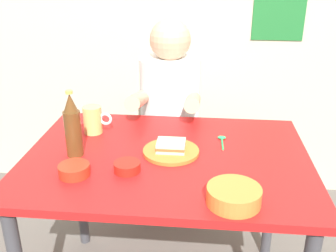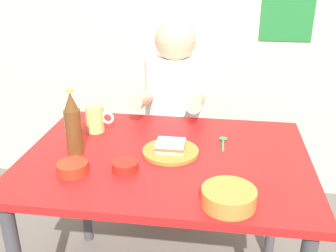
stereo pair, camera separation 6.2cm
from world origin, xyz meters
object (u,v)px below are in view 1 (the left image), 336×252
stool (170,164)px  beer_mug (93,120)px  person_seated (170,97)px  sandwich (171,146)px  dining_table (167,175)px  plate_orange (171,151)px  beer_bottle (73,127)px  soup_bowl_orange (234,195)px

stool → beer_mug: 0.70m
person_seated → sandwich: person_seated is taller
stool → person_seated: (-0.00, -0.01, 0.42)m
dining_table → plate_orange: size_ratio=5.00×
person_seated → beer_bottle: (-0.31, -0.65, 0.09)m
dining_table → person_seated: size_ratio=1.53×
plate_orange → sandwich: bearing=45.0°
stool → plate_orange: (0.06, -0.61, 0.40)m
sandwich → beer_bottle: bearing=-172.1°
dining_table → soup_bowl_orange: soup_bowl_orange is taller
person_seated → beer_mug: size_ratio=5.71×
stool → sandwich: sandwich is taller
beer_mug → soup_bowl_orange: 0.75m
stool → dining_table: bearing=-85.8°
person_seated → sandwich: (0.06, -0.60, 0.01)m
dining_table → beer_mug: bearing=152.1°
person_seated → plate_orange: (0.06, -0.60, -0.02)m
stool → beer_bottle: 0.89m
stool → soup_bowl_orange: (0.28, -0.93, 0.42)m
dining_table → beer_bottle: beer_bottle is taller
stool → beer_bottle: (-0.31, -0.67, 0.51)m
stool → beer_mug: size_ratio=3.57×
stool → person_seated: size_ratio=0.63×
plate_orange → beer_bottle: beer_bottle is taller
sandwich → soup_bowl_orange: 0.39m
dining_table → plate_orange: 0.10m
beer_bottle → stool: bearing=65.2°
plate_orange → stool: bearing=95.7°
plate_orange → beer_mug: beer_mug is taller
dining_table → stool: (-0.05, 0.63, -0.30)m
plate_orange → sandwich: (0.00, 0.00, 0.02)m
dining_table → sandwich: size_ratio=10.00×
beer_mug → beer_bottle: size_ratio=0.48×
beer_mug → person_seated: bearing=56.4°
stool → beer_mug: bearing=-122.9°
dining_table → person_seated: 0.63m
stool → plate_orange: 0.73m
plate_orange → beer_mug: size_ratio=1.75×
stool → sandwich: 0.75m
beer_mug → beer_bottle: bearing=-94.0°
person_seated → soup_bowl_orange: (0.28, -0.92, 0.01)m
stool → soup_bowl_orange: bearing=-73.0°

